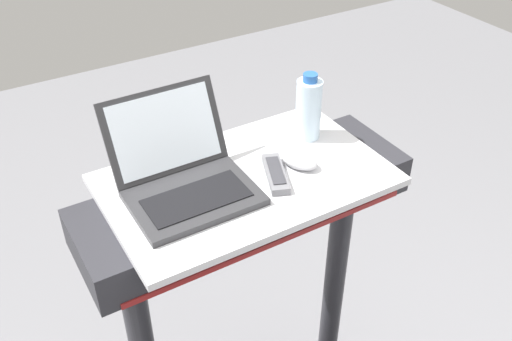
# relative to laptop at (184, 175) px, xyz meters

# --- Properties ---
(desk_board) EXTENTS (0.72, 0.45, 0.02)m
(desk_board) POSITION_rel_laptop_xyz_m (0.16, -0.03, -0.06)
(desk_board) COLOR silver
(desk_board) RESTS_ON treadmill_base
(laptop) EXTENTS (0.30, 0.31, 0.22)m
(laptop) POSITION_rel_laptop_xyz_m (0.00, 0.00, 0.00)
(laptop) COLOR #2D2D30
(laptop) RESTS_ON desk_board
(computer_mouse) EXTENTS (0.10, 0.12, 0.03)m
(computer_mouse) POSITION_rel_laptop_xyz_m (0.30, -0.06, -0.03)
(computer_mouse) COLOR #B2B2B7
(computer_mouse) RESTS_ON desk_board
(water_bottle) EXTENTS (0.07, 0.07, 0.19)m
(water_bottle) POSITION_rel_laptop_xyz_m (0.40, 0.05, 0.04)
(water_bottle) COLOR silver
(water_bottle) RESTS_ON desk_board
(tv_remote) EXTENTS (0.10, 0.17, 0.02)m
(tv_remote) POSITION_rel_laptop_xyz_m (0.22, -0.07, -0.03)
(tv_remote) COLOR slate
(tv_remote) RESTS_ON desk_board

